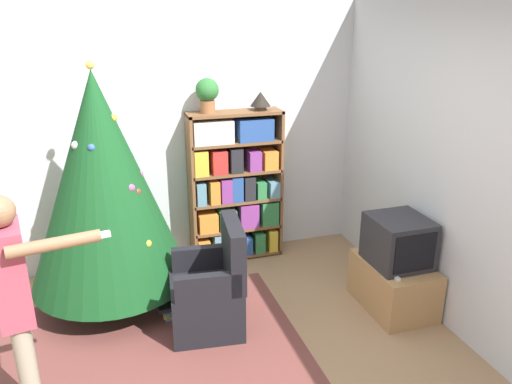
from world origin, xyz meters
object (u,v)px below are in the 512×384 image
object	(u,v)px
christmas_tree	(103,182)
standing_person	(17,299)
table_lamp	(260,100)
television	(398,241)
potted_plant	(207,93)
bookshelf	(234,187)
armchair	(211,293)

from	to	relation	value
christmas_tree	standing_person	bearing A→B (deg)	-111.61
table_lamp	television	bearing A→B (deg)	-60.44
standing_person	potted_plant	size ratio (longest dim) A/B	4.66
potted_plant	bookshelf	bearing A→B (deg)	-1.91
standing_person	bookshelf	bearing A→B (deg)	126.10
armchair	standing_person	distance (m)	1.55
television	christmas_tree	distance (m)	2.52
christmas_tree	potted_plant	size ratio (longest dim) A/B	6.40
television	armchair	distance (m)	1.62
christmas_tree	table_lamp	size ratio (longest dim) A/B	10.54
bookshelf	standing_person	size ratio (longest dim) A/B	1.01
table_lamp	potted_plant	bearing A→B (deg)	180.00
bookshelf	armchair	bearing A→B (deg)	-113.94
television	christmas_tree	bearing A→B (deg)	159.81
bookshelf	christmas_tree	bearing A→B (deg)	-158.11
television	standing_person	world-z (taller)	standing_person
christmas_tree	table_lamp	xyz separation A→B (m)	(1.55, 0.52, 0.52)
standing_person	table_lamp	distance (m)	2.89
potted_plant	table_lamp	distance (m)	0.53
table_lamp	bookshelf	bearing A→B (deg)	-178.30
bookshelf	armchair	size ratio (longest dim) A/B	1.68
armchair	potted_plant	size ratio (longest dim) A/B	2.80
television	table_lamp	xyz separation A→B (m)	(-0.78, 1.37, 1.01)
standing_person	table_lamp	size ratio (longest dim) A/B	7.66
television	table_lamp	size ratio (longest dim) A/B	2.45
christmas_tree	standing_person	world-z (taller)	christmas_tree
bookshelf	table_lamp	distance (m)	0.91
christmas_tree	standing_person	xyz separation A→B (m)	(-0.53, -1.34, -0.22)
potted_plant	television	bearing A→B (deg)	-46.43
armchair	standing_person	xyz separation A→B (m)	(-1.27, -0.67, 0.58)
television	christmas_tree	xyz separation A→B (m)	(-2.32, 0.85, 0.49)
television	potted_plant	distance (m)	2.19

